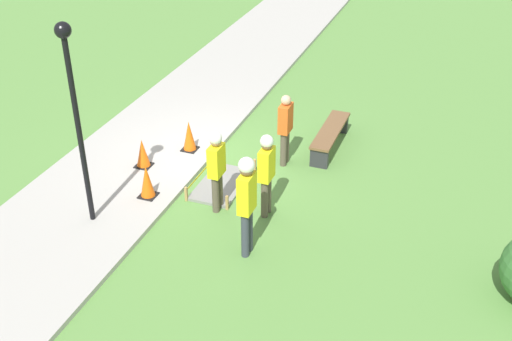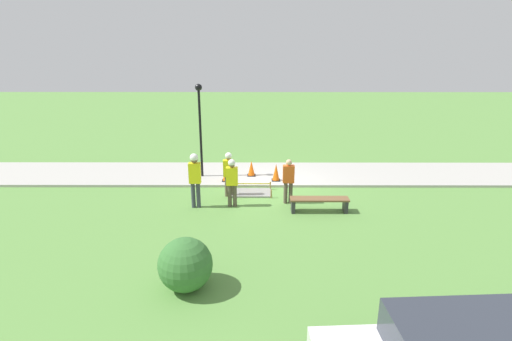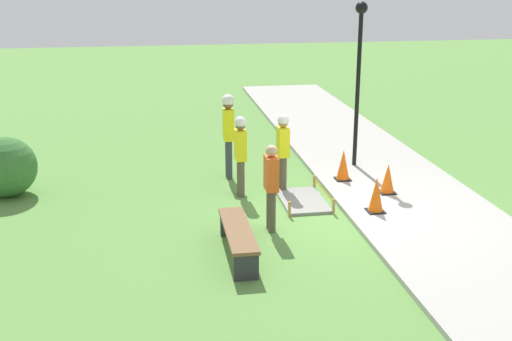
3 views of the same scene
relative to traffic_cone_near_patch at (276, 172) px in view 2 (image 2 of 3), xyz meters
name	(u,v)px [view 2 (image 2 of 3)]	position (x,y,z in m)	size (l,w,h in m)	color
ground_plane	(272,188)	(0.18, 0.57, -0.45)	(60.00, 60.00, 0.00)	#5B8E42
sidewalk	(271,174)	(0.18, -0.96, -0.40)	(28.00, 3.05, 0.10)	#ADAAA3
wet_concrete_patch	(251,193)	(1.01, 1.22, -0.41)	(1.58, 0.94, 0.32)	gray
traffic_cone_near_patch	(276,172)	(0.00, 0.00, 0.00)	(0.34, 0.34, 0.70)	black
traffic_cone_far_patch	(251,168)	(1.01, -0.61, -0.03)	(0.34, 0.34, 0.64)	black
traffic_cone_sidewalk_edge	(226,173)	(2.03, 0.05, 0.00)	(0.34, 0.34, 0.70)	black
park_bench	(319,202)	(-1.34, 2.89, -0.09)	(1.98, 0.44, 0.50)	#2D2D33
worker_supervisor	(232,179)	(1.64, 2.42, 0.58)	(0.40, 0.25, 1.73)	brown
worker_assistant	(195,175)	(2.90, 2.52, 0.75)	(0.40, 0.28, 1.95)	#383D47
worker_trainee	(229,171)	(1.81, 1.48, 0.56)	(0.40, 0.25, 1.70)	brown
bystander_in_orange_shirt	(288,179)	(-0.33, 2.14, 0.47)	(0.40, 0.22, 1.63)	brown
lamppost_near	(200,117)	(3.09, -0.56, 2.17)	(0.28, 0.28, 3.83)	black
shrub_rounded_near	(185,265)	(2.43, 7.31, 0.19)	(1.28, 1.28, 1.28)	#387033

